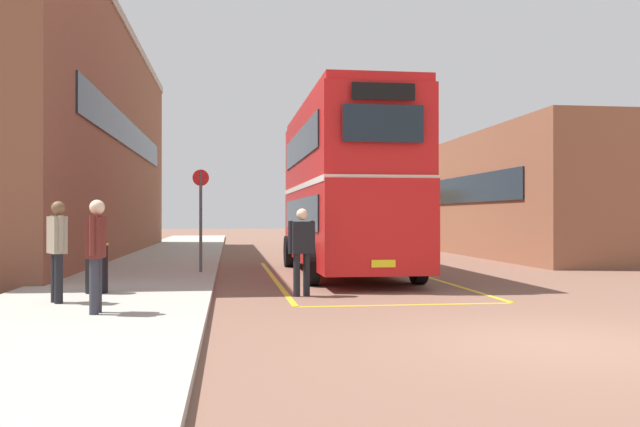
{
  "coord_description": "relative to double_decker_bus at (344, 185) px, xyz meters",
  "views": [
    {
      "loc": [
        -4.15,
        -8.28,
        1.63
      ],
      "look_at": [
        -1.29,
        13.4,
        1.72
      ],
      "focal_mm": 38.46,
      "sensor_mm": 36.0,
      "label": 1
    }
  ],
  "objects": [
    {
      "name": "ground_plane",
      "position": [
        0.95,
        3.66,
        -2.51
      ],
      "size": [
        135.6,
        135.6,
        0.0
      ],
      "primitive_type": "plane",
      "color": "brown"
    },
    {
      "name": "sidewalk_left",
      "position": [
        -5.55,
        6.06,
        -2.44
      ],
      "size": [
        4.0,
        57.6,
        0.14
      ],
      "primitive_type": "cube",
      "color": "#A39E93",
      "rests_on": "ground"
    },
    {
      "name": "brick_building_left",
      "position": [
        -9.77,
        9.07,
        2.09
      ],
      "size": [
        5.37,
        25.82,
        9.2
      ],
      "color": "brown",
      "rests_on": "ground"
    },
    {
      "name": "depot_building_right",
      "position": [
        10.29,
        8.87,
        -0.02
      ],
      "size": [
        7.75,
        16.85,
        4.98
      ],
      "color": "brown",
      "rests_on": "ground"
    },
    {
      "name": "double_decker_bus",
      "position": [
        0.0,
        0.0,
        0.0
      ],
      "size": [
        2.9,
        9.72,
        4.75
      ],
      "color": "black",
      "rests_on": "ground"
    },
    {
      "name": "single_deck_bus",
      "position": [
        4.74,
        19.17,
        -0.87
      ],
      "size": [
        3.38,
        8.88,
        3.02
      ],
      "color": "black",
      "rests_on": "ground"
    },
    {
      "name": "pedestrian_boarding",
      "position": [
        -1.75,
        -5.14,
        -1.46
      ],
      "size": [
        0.56,
        0.4,
        1.79
      ],
      "color": "black",
      "rests_on": "ground"
    },
    {
      "name": "pedestrian_waiting_near",
      "position": [
        -6.15,
        -6.75,
        -1.35
      ],
      "size": [
        0.43,
        0.54,
        1.75
      ],
      "color": "black",
      "rests_on": "sidewalk_left"
    },
    {
      "name": "pedestrian_waiting_far",
      "position": [
        -5.24,
        -8.16,
        -1.36
      ],
      "size": [
        0.25,
        0.58,
        1.75
      ],
      "color": "#2D2D38",
      "rests_on": "sidewalk_left"
    },
    {
      "name": "litter_bin",
      "position": [
        -5.76,
        -5.29,
        -1.89
      ],
      "size": [
        0.45,
        0.45,
        0.96
      ],
      "color": "black",
      "rests_on": "sidewalk_left"
    },
    {
      "name": "bus_stop_sign",
      "position": [
        -3.97,
        -0.41,
        -0.72
      ],
      "size": [
        0.44,
        0.11,
        2.75
      ],
      "color": "#4C4C51",
      "rests_on": "sidewalk_left"
    },
    {
      "name": "bay_marking_yellow",
      "position": [
        0.0,
        -1.86,
        -2.51
      ],
      "size": [
        4.28,
        11.72,
        0.01
      ],
      "color": "gold",
      "rests_on": "ground"
    }
  ]
}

